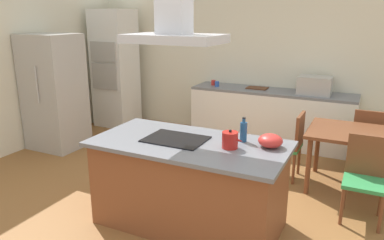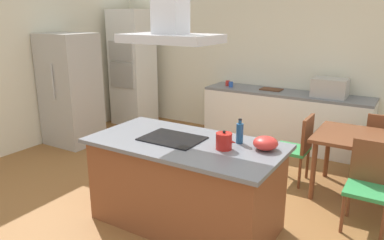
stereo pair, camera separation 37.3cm
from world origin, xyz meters
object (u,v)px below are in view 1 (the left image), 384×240
at_px(cooktop, 176,139).
at_px(coffee_mug_blue, 217,84).
at_px(refrigerator, 54,92).
at_px(chair_at_left_end, 291,141).
at_px(chair_facing_island, 366,173).
at_px(mixing_bowl, 270,141).
at_px(dining_table, 369,140).
at_px(chair_facing_back_wall, 369,137).
at_px(coffee_mug_red, 213,83).
at_px(countertop_microwave, 315,85).
at_px(tea_kettle, 230,140).
at_px(range_hood, 174,15).
at_px(olive_oil_bottle, 243,131).
at_px(wall_oven_stack, 115,69).
at_px(cutting_board, 257,88).

distance_m(cooktop, coffee_mug_blue, 2.90).
distance_m(cooktop, refrigerator, 3.06).
xyz_separation_m(chair_at_left_end, chair_facing_island, (0.92, -0.67, 0.00)).
xyz_separation_m(mixing_bowl, dining_table, (0.85, 1.39, -0.30)).
relative_size(chair_at_left_end, chair_facing_back_wall, 1.00).
bearing_deg(mixing_bowl, dining_table, 58.59).
relative_size(coffee_mug_red, dining_table, 0.06).
distance_m(cooktop, countertop_microwave, 3.02).
bearing_deg(cooktop, coffee_mug_blue, 104.15).
distance_m(coffee_mug_blue, chair_facing_island, 3.13).
height_order(chair_at_left_end, chair_facing_island, same).
distance_m(tea_kettle, mixing_bowl, 0.38).
distance_m(dining_table, chair_at_left_end, 0.93).
xyz_separation_m(countertop_microwave, dining_table, (0.85, -1.28, -0.37)).
xyz_separation_m(tea_kettle, countertop_microwave, (0.34, 2.87, 0.06)).
distance_m(coffee_mug_blue, range_hood, 3.12).
xyz_separation_m(olive_oil_bottle, wall_oven_stack, (-3.37, 2.40, 0.10)).
bearing_deg(countertop_microwave, coffee_mug_red, 179.68).
height_order(coffee_mug_red, chair_at_left_end, coffee_mug_red).
height_order(olive_oil_bottle, mixing_bowl, olive_oil_bottle).
height_order(mixing_bowl, range_hood, range_hood).
bearing_deg(dining_table, refrigerator, -174.63).
bearing_deg(cooktop, chair_facing_back_wall, 52.20).
relative_size(countertop_microwave, coffee_mug_blue, 5.56).
xyz_separation_m(cutting_board, wall_oven_stack, (-2.72, -0.28, 0.19)).
bearing_deg(dining_table, wall_oven_stack, 166.86).
bearing_deg(dining_table, cutting_board, 143.13).
xyz_separation_m(mixing_bowl, coffee_mug_blue, (-1.61, 2.61, -0.02)).
height_order(tea_kettle, dining_table, tea_kettle).
xyz_separation_m(olive_oil_bottle, coffee_mug_red, (-1.43, 2.64, -0.06)).
height_order(mixing_bowl, dining_table, mixing_bowl).
bearing_deg(refrigerator, coffee_mug_blue, 37.80).
bearing_deg(mixing_bowl, cooktop, -167.30).
height_order(cooktop, chair_at_left_end, cooktop).
relative_size(tea_kettle, refrigerator, 0.11).
distance_m(refrigerator, chair_facing_island, 4.61).
bearing_deg(cooktop, tea_kettle, 1.48).
distance_m(mixing_bowl, countertop_microwave, 2.68).
distance_m(tea_kettle, chair_at_left_end, 1.67).
distance_m(countertop_microwave, chair_facing_island, 2.19).
height_order(mixing_bowl, coffee_mug_blue, mixing_bowl).
xyz_separation_m(dining_table, range_hood, (-1.75, -1.60, 1.43)).
bearing_deg(wall_oven_stack, chair_facing_back_wall, -4.90).
bearing_deg(refrigerator, chair_facing_island, -2.93).
bearing_deg(tea_kettle, refrigerator, 161.32).
distance_m(countertop_microwave, dining_table, 1.58).
height_order(chair_facing_back_wall, range_hood, range_hood).
bearing_deg(mixing_bowl, coffee_mug_blue, 121.74).
xyz_separation_m(refrigerator, chair_at_left_end, (3.67, 0.43, -0.40)).
relative_size(mixing_bowl, coffee_mug_red, 2.56).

